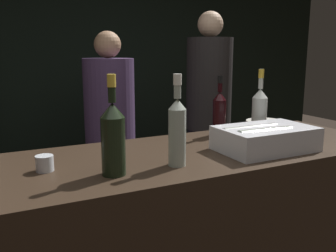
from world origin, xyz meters
TOP-DOWN VIEW (x-y plane):
  - wall_back_chalkboard at (0.00, 2.68)m, footprint 6.40×0.06m
  - ice_bin_with_bottles at (0.41, 0.21)m, footprint 0.43×0.28m
  - bowl_white at (0.70, 0.54)m, footprint 0.21×0.21m
  - candle_votive at (-0.54, 0.35)m, footprint 0.07×0.07m
  - red_wine_bottle_black_foil at (0.40, 0.56)m, footprint 0.07×0.07m
  - rose_wine_bottle at (0.57, 0.45)m, footprint 0.08×0.08m
  - white_wine_bottle at (-0.06, 0.19)m, footprint 0.07×0.07m
  - champagne_bottle at (-0.32, 0.19)m, footprint 0.09×0.09m
  - person_in_hoodie at (0.17, 1.79)m, footprint 0.40×0.40m
  - person_grey_polo at (0.98, 1.58)m, footprint 0.38×0.38m

SIDE VIEW (x-z plane):
  - person_in_hoodie at x=0.17m, z-range 0.08..1.72m
  - person_grey_polo at x=0.98m, z-range 0.10..1.91m
  - bowl_white at x=0.70m, z-range 1.04..1.10m
  - candle_votive at x=-0.54m, z-range 1.04..1.10m
  - ice_bin_with_bottles at x=0.41m, z-range 1.04..1.16m
  - red_wine_bottle_black_foil at x=0.40m, z-range 1.01..1.33m
  - rose_wine_bottle at x=0.57m, z-range 1.00..1.36m
  - champagne_bottle at x=-0.32m, z-range 1.00..1.37m
  - white_wine_bottle at x=-0.06m, z-range 1.01..1.37m
  - wall_back_chalkboard at x=0.00m, z-range 0.00..2.80m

